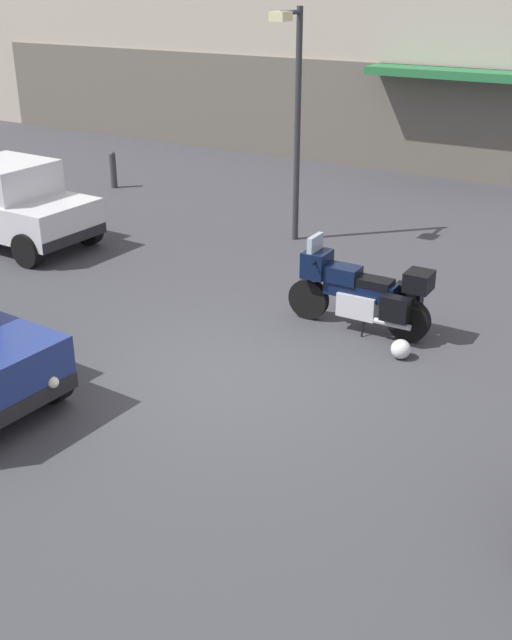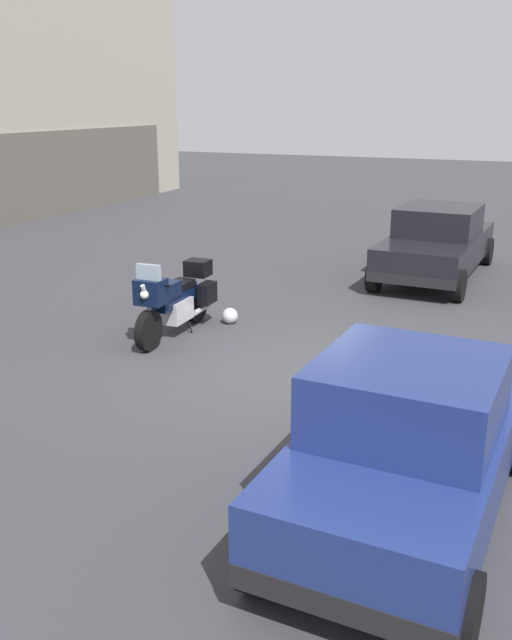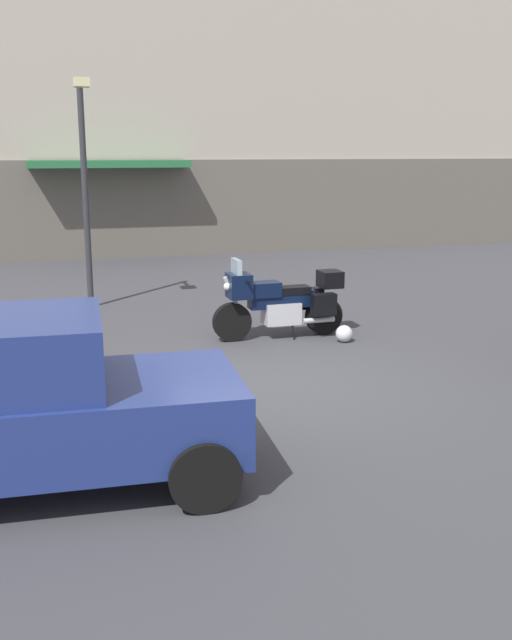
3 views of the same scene
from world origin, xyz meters
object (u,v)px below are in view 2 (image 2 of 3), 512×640
motorcycle (175,298)px  helmet (230,316)px  car_sedan_far (437,242)px  car_wagon_end (408,443)px

motorcycle → helmet: size_ratio=8.08×
car_sedan_far → helmet: bearing=153.6°
car_sedan_far → motorcycle: bearing=153.0°
car_wagon_end → motorcycle: bearing=52.6°
motorcycle → car_sedan_far: 6.65m
car_sedan_far → car_wagon_end: bearing=-169.4°
helmet → car_wagon_end: 6.36m
motorcycle → car_wagon_end: 6.11m
motorcycle → car_sedan_far: size_ratio=0.49×
motorcycle → car_wagon_end: car_wagon_end is taller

